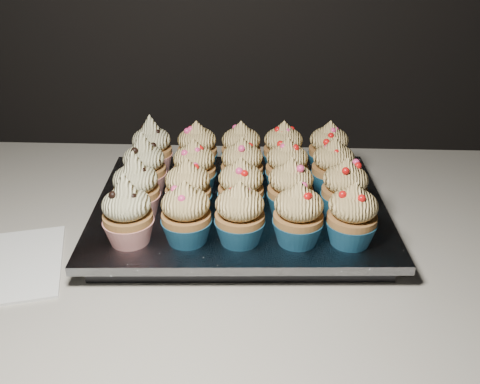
# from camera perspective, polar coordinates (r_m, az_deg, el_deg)

# --- Properties ---
(worktop) EXTENTS (2.44, 0.64, 0.04)m
(worktop) POSITION_cam_1_polar(r_m,az_deg,el_deg) (0.80, 15.96, -5.27)
(worktop) COLOR beige
(worktop) RESTS_ON cabinet
(baking_tray) EXTENTS (0.39, 0.31, 0.02)m
(baking_tray) POSITION_cam_1_polar(r_m,az_deg,el_deg) (0.77, 0.00, -2.56)
(baking_tray) COLOR black
(baking_tray) RESTS_ON worktop
(foil_lining) EXTENTS (0.42, 0.34, 0.01)m
(foil_lining) POSITION_cam_1_polar(r_m,az_deg,el_deg) (0.77, 0.00, -1.46)
(foil_lining) COLOR silver
(foil_lining) RESTS_ON baking_tray
(cupcake_0) EXTENTS (0.06, 0.06, 0.10)m
(cupcake_0) POSITION_cam_1_polar(r_m,az_deg,el_deg) (0.67, -11.91, -2.26)
(cupcake_0) COLOR #AF1C18
(cupcake_0) RESTS_ON foil_lining
(cupcake_1) EXTENTS (0.06, 0.06, 0.08)m
(cupcake_1) POSITION_cam_1_polar(r_m,az_deg,el_deg) (0.66, -5.77, -2.39)
(cupcake_1) COLOR #195275
(cupcake_1) RESTS_ON foil_lining
(cupcake_2) EXTENTS (0.06, 0.06, 0.08)m
(cupcake_2) POSITION_cam_1_polar(r_m,az_deg,el_deg) (0.65, -0.03, -2.47)
(cupcake_2) COLOR #195275
(cupcake_2) RESTS_ON foil_lining
(cupcake_3) EXTENTS (0.06, 0.06, 0.08)m
(cupcake_3) POSITION_cam_1_polar(r_m,az_deg,el_deg) (0.66, 6.23, -2.50)
(cupcake_3) COLOR #195275
(cupcake_3) RESTS_ON foil_lining
(cupcake_4) EXTENTS (0.06, 0.06, 0.08)m
(cupcake_4) POSITION_cam_1_polar(r_m,az_deg,el_deg) (0.67, 11.87, -2.54)
(cupcake_4) COLOR #195275
(cupcake_4) RESTS_ON foil_lining
(cupcake_5) EXTENTS (0.06, 0.06, 0.10)m
(cupcake_5) POSITION_cam_1_polar(r_m,az_deg,el_deg) (0.73, -11.01, 0.41)
(cupcake_5) COLOR #AF1C18
(cupcake_5) RESTS_ON foil_lining
(cupcake_6) EXTENTS (0.06, 0.06, 0.08)m
(cupcake_6) POSITION_cam_1_polar(r_m,az_deg,el_deg) (0.72, -5.56, 0.22)
(cupcake_6) COLOR #195275
(cupcake_6) RESTS_ON foil_lining
(cupcake_7) EXTENTS (0.06, 0.06, 0.08)m
(cupcake_7) POSITION_cam_1_polar(r_m,az_deg,el_deg) (0.72, 0.09, 0.37)
(cupcake_7) COLOR #195275
(cupcake_7) RESTS_ON foil_lining
(cupcake_8) EXTENTS (0.06, 0.06, 0.08)m
(cupcake_8) POSITION_cam_1_polar(r_m,az_deg,el_deg) (0.72, 5.40, 0.33)
(cupcake_8) COLOR #195275
(cupcake_8) RESTS_ON foil_lining
(cupcake_9) EXTENTS (0.06, 0.06, 0.08)m
(cupcake_9) POSITION_cam_1_polar(r_m,az_deg,el_deg) (0.73, 11.10, 0.27)
(cupcake_9) COLOR #195275
(cupcake_9) RESTS_ON foil_lining
(cupcake_10) EXTENTS (0.06, 0.06, 0.10)m
(cupcake_10) POSITION_cam_1_polar(r_m,az_deg,el_deg) (0.79, -10.16, 2.67)
(cupcake_10) COLOR #AF1C18
(cupcake_10) RESTS_ON foil_lining
(cupcake_11) EXTENTS (0.06, 0.06, 0.08)m
(cupcake_11) POSITION_cam_1_polar(r_m,az_deg,el_deg) (0.78, -4.89, 2.52)
(cupcake_11) COLOR #195275
(cupcake_11) RESTS_ON foil_lining
(cupcake_12) EXTENTS (0.06, 0.06, 0.08)m
(cupcake_12) POSITION_cam_1_polar(r_m,az_deg,el_deg) (0.78, 0.21, 2.70)
(cupcake_12) COLOR #195275
(cupcake_12) RESTS_ON foil_lining
(cupcake_13) EXTENTS (0.06, 0.06, 0.08)m
(cupcake_13) POSITION_cam_1_polar(r_m,az_deg,el_deg) (0.78, 5.02, 2.64)
(cupcake_13) COLOR #195275
(cupcake_13) RESTS_ON foil_lining
(cupcake_14) EXTENTS (0.06, 0.06, 0.08)m
(cupcake_14) POSITION_cam_1_polar(r_m,az_deg,el_deg) (0.79, 9.89, 2.62)
(cupcake_14) COLOR #195275
(cupcake_14) RESTS_ON foil_lining
(cupcake_15) EXTENTS (0.06, 0.06, 0.10)m
(cupcake_15) POSITION_cam_1_polar(r_m,az_deg,el_deg) (0.85, -9.37, 4.68)
(cupcake_15) COLOR #AF1C18
(cupcake_15) RESTS_ON foil_lining
(cupcake_16) EXTENTS (0.06, 0.06, 0.08)m
(cupcake_16) POSITION_cam_1_polar(r_m,az_deg,el_deg) (0.84, -4.58, 4.60)
(cupcake_16) COLOR #195275
(cupcake_16) RESTS_ON foil_lining
(cupcake_17) EXTENTS (0.06, 0.06, 0.08)m
(cupcake_17) POSITION_cam_1_polar(r_m,az_deg,el_deg) (0.84, 0.12, 4.60)
(cupcake_17) COLOR #195275
(cupcake_17) RESTS_ON foil_lining
(cupcake_18) EXTENTS (0.06, 0.06, 0.08)m
(cupcake_18) POSITION_cam_1_polar(r_m,az_deg,el_deg) (0.84, 4.63, 4.60)
(cupcake_18) COLOR #195275
(cupcake_18) RESTS_ON foil_lining
(cupcake_19) EXTENTS (0.06, 0.06, 0.08)m
(cupcake_19) POSITION_cam_1_polar(r_m,az_deg,el_deg) (0.85, 9.42, 4.58)
(cupcake_19) COLOR #195275
(cupcake_19) RESTS_ON foil_lining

